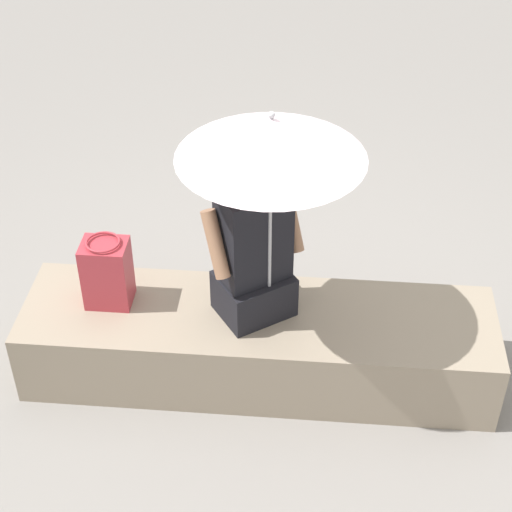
{
  "coord_description": "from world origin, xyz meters",
  "views": [
    {
      "loc": [
        -0.25,
        3.05,
        3.1
      ],
      "look_at": [
        0.01,
        -0.01,
        0.75
      ],
      "focal_mm": 57.72,
      "sensor_mm": 36.0,
      "label": 1
    }
  ],
  "objects": [
    {
      "name": "parasol",
      "position": [
        -0.06,
        0.04,
        1.42
      ],
      "size": [
        0.82,
        0.82,
        1.14
      ],
      "color": "#B7B7BC",
      "rests_on": "stone_bench"
    },
    {
      "name": "person_seated",
      "position": [
        0.02,
        -0.02,
        0.79
      ],
      "size": [
        0.5,
        0.43,
        0.9
      ],
      "color": "black",
      "rests_on": "stone_bench"
    },
    {
      "name": "handbag_black",
      "position": [
        0.75,
        -0.04,
        0.58
      ],
      "size": [
        0.23,
        0.18,
        0.37
      ],
      "color": "#B2333D",
      "rests_on": "stone_bench"
    },
    {
      "name": "ground_plane",
      "position": [
        0.0,
        0.0,
        0.0
      ],
      "size": [
        14.0,
        14.0,
        0.0
      ],
      "primitive_type": "plane",
      "color": "gray"
    },
    {
      "name": "stone_bench",
      "position": [
        0.0,
        0.0,
        0.2
      ],
      "size": [
        2.36,
        0.62,
        0.4
      ],
      "primitive_type": "cube",
      "color": "gray",
      "rests_on": "ground"
    }
  ]
}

